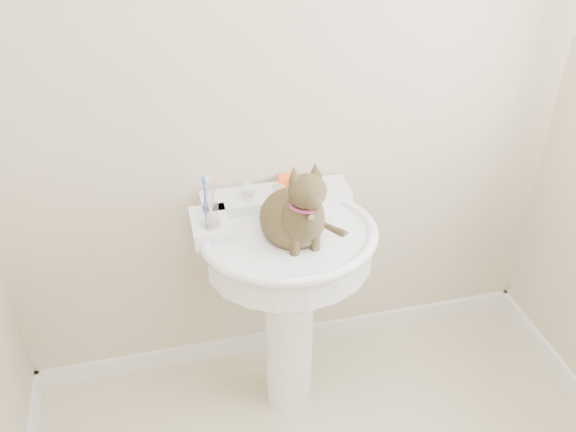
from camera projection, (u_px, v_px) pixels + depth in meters
wall_back at (288, 86)px, 2.12m from camera, size 2.20×0.00×2.50m
baseboard_back at (289, 336)px, 2.79m from camera, size 2.20×0.02×0.09m
pedestal_sink at (288, 266)px, 2.19m from camera, size 0.64×0.63×0.88m
faucet at (279, 188)px, 2.18m from camera, size 0.28×0.12×0.14m
soap_bar at (290, 180)px, 2.29m from camera, size 0.10×0.07×0.03m
toothbrush_cup at (210, 214)px, 2.04m from camera, size 0.07×0.07×0.19m
cat at (296, 216)px, 2.02m from camera, size 0.24×0.30×0.45m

